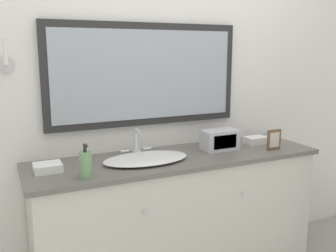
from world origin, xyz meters
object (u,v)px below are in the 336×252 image
object	(u,v)px
sink_basin	(146,158)
picture_frame	(274,140)
soap_bottle	(86,164)
appliance_box	(220,140)

from	to	relation	value
sink_basin	picture_frame	world-z (taller)	sink_basin
picture_frame	sink_basin	bearing A→B (deg)	172.18
picture_frame	soap_bottle	bearing A→B (deg)	-178.40
sink_basin	soap_bottle	distance (m)	0.43
sink_basin	picture_frame	bearing A→B (deg)	-7.82
sink_basin	soap_bottle	bearing A→B (deg)	-158.55
soap_bottle	picture_frame	distance (m)	1.28
sink_basin	appliance_box	size ratio (longest dim) A/B	2.18
soap_bottle	picture_frame	world-z (taller)	soap_bottle
soap_bottle	appliance_box	world-z (taller)	soap_bottle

